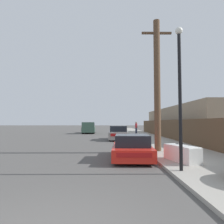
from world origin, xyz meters
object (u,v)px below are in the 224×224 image
object	(u,v)px
parked_sports_car_red	(132,148)
car_parked_mid	(118,133)
discarded_fridge	(182,153)
utility_pole	(157,83)
pedestrian	(136,127)
street_lamp	(180,87)
pickup_truck	(89,128)

from	to	relation	value
parked_sports_car_red	car_parked_mid	world-z (taller)	car_parked_mid
discarded_fridge	parked_sports_car_red	distance (m)	2.38
discarded_fridge	utility_pole	bearing A→B (deg)	78.64
pedestrian	street_lamp	bearing A→B (deg)	-93.76
pickup_truck	street_lamp	size ratio (longest dim) A/B	1.13
pickup_truck	utility_pole	distance (m)	21.56
car_parked_mid	pedestrian	bearing A→B (deg)	73.53
discarded_fridge	pickup_truck	bearing A→B (deg)	89.34
street_lamp	pedestrian	size ratio (longest dim) A/B	2.94
parked_sports_car_red	street_lamp	xyz separation A→B (m)	(1.40, -2.91, 2.51)
pickup_truck	pedestrian	xyz separation A→B (m)	(7.36, -2.14, 0.11)
parked_sports_car_red	car_parked_mid	distance (m)	10.46
street_lamp	discarded_fridge	bearing A→B (deg)	69.56
utility_pole	pedestrian	distance (m)	18.56
utility_pole	pedestrian	world-z (taller)	utility_pole
parked_sports_car_red	street_lamp	world-z (taller)	street_lamp
parked_sports_car_red	street_lamp	bearing A→B (deg)	-60.87
discarded_fridge	utility_pole	world-z (taller)	utility_pole
parked_sports_car_red	pickup_truck	world-z (taller)	pickup_truck
car_parked_mid	pedestrian	size ratio (longest dim) A/B	2.55
pickup_truck	pedestrian	world-z (taller)	pedestrian
discarded_fridge	utility_pole	distance (m)	4.85
pedestrian	pickup_truck	bearing A→B (deg)	163.80
discarded_fridge	street_lamp	world-z (taller)	street_lamp
car_parked_mid	parked_sports_car_red	bearing A→B (deg)	-87.37
discarded_fridge	pickup_truck	world-z (taller)	pickup_truck
street_lamp	pedestrian	world-z (taller)	street_lamp
pickup_truck	pedestrian	distance (m)	7.67
discarded_fridge	pedestrian	xyz separation A→B (m)	(0.90, 21.43, 0.56)
discarded_fridge	car_parked_mid	distance (m)	11.94
utility_pole	parked_sports_car_red	bearing A→B (deg)	-132.66
car_parked_mid	utility_pole	world-z (taller)	utility_pole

